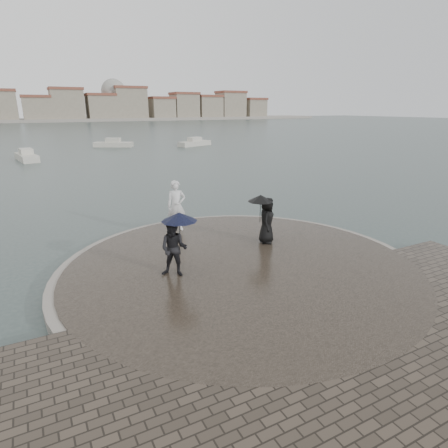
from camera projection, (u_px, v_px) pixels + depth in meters
ground at (307, 323)px, 10.03m from camera, size 400.00×400.00×0.00m
kerb_ring at (241, 269)px, 12.94m from camera, size 12.50×12.50×0.32m
quay_tip at (241, 269)px, 12.94m from camera, size 11.90×11.90×0.36m
statue at (176, 206)px, 16.18m from camera, size 0.90×0.70×2.19m
visitor_left at (175, 241)px, 11.74m from camera, size 1.38×1.21×2.04m
visitor_right at (265, 216)px, 14.63m from camera, size 1.26×1.14×1.95m
far_skyline at (18, 107)px, 141.43m from camera, size 260.00×20.00×37.00m
boats at (120, 147)px, 50.19m from camera, size 26.58×15.30×1.50m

